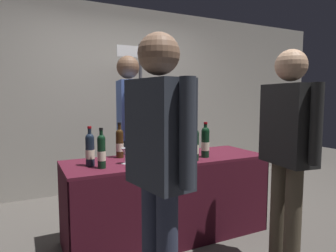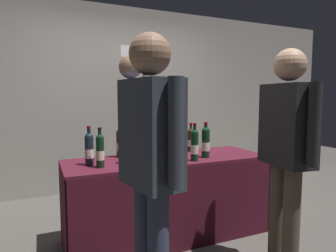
% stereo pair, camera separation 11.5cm
% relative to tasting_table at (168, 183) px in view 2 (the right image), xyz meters
% --- Properties ---
extents(ground_plane, '(12.00, 12.00, 0.00)m').
position_rel_tasting_table_xyz_m(ground_plane, '(0.00, 0.00, -0.52)').
color(ground_plane, '#514C47').
extents(back_partition, '(7.64, 0.12, 2.62)m').
position_rel_tasting_table_xyz_m(back_partition, '(0.00, 1.76, 0.78)').
color(back_partition, '#9E998E').
rests_on(back_partition, ground_plane).
extents(tasting_table, '(1.90, 0.65, 0.76)m').
position_rel_tasting_table_xyz_m(tasting_table, '(0.00, 0.00, 0.00)').
color(tasting_table, '#4C1423').
rests_on(tasting_table, ground_plane).
extents(featured_wine_bottle, '(0.08, 0.08, 0.29)m').
position_rel_tasting_table_xyz_m(featured_wine_bottle, '(-0.22, -0.17, 0.36)').
color(featured_wine_bottle, black).
rests_on(featured_wine_bottle, tasting_table).
extents(display_bottle_0, '(0.07, 0.07, 0.33)m').
position_rel_tasting_table_xyz_m(display_bottle_0, '(-0.72, -0.01, 0.38)').
color(display_bottle_0, '#192333').
rests_on(display_bottle_0, tasting_table).
extents(display_bottle_1, '(0.07, 0.07, 0.33)m').
position_rel_tasting_table_xyz_m(display_bottle_1, '(0.21, 0.15, 0.38)').
color(display_bottle_1, '#192333').
rests_on(display_bottle_1, tasting_table).
extents(display_bottle_2, '(0.07, 0.07, 0.33)m').
position_rel_tasting_table_xyz_m(display_bottle_2, '(-0.66, -0.13, 0.38)').
color(display_bottle_2, black).
rests_on(display_bottle_2, tasting_table).
extents(display_bottle_3, '(0.08, 0.08, 0.31)m').
position_rel_tasting_table_xyz_m(display_bottle_3, '(0.10, 0.12, 0.37)').
color(display_bottle_3, black).
rests_on(display_bottle_3, tasting_table).
extents(display_bottle_4, '(0.07, 0.07, 0.33)m').
position_rel_tasting_table_xyz_m(display_bottle_4, '(-0.40, 0.21, 0.38)').
color(display_bottle_4, '#38230F').
rests_on(display_bottle_4, tasting_table).
extents(display_bottle_5, '(0.08, 0.08, 0.33)m').
position_rel_tasting_table_xyz_m(display_bottle_5, '(0.33, -0.13, 0.39)').
color(display_bottle_5, black).
rests_on(display_bottle_5, tasting_table).
extents(display_bottle_6, '(0.07, 0.07, 0.30)m').
position_rel_tasting_table_xyz_m(display_bottle_6, '(0.36, 0.21, 0.37)').
color(display_bottle_6, '#38230F').
rests_on(display_bottle_6, tasting_table).
extents(display_bottle_7, '(0.07, 0.07, 0.32)m').
position_rel_tasting_table_xyz_m(display_bottle_7, '(-0.02, 0.19, 0.37)').
color(display_bottle_7, black).
rests_on(display_bottle_7, tasting_table).
extents(display_bottle_8, '(0.07, 0.07, 0.34)m').
position_rel_tasting_table_xyz_m(display_bottle_8, '(0.16, -0.21, 0.39)').
color(display_bottle_8, black).
rests_on(display_bottle_8, tasting_table).
extents(wine_glass_near_vendor, '(0.07, 0.07, 0.14)m').
position_rel_tasting_table_xyz_m(wine_glass_near_vendor, '(-0.44, -0.06, 0.34)').
color(wine_glass_near_vendor, silver).
rests_on(wine_glass_near_vendor, tasting_table).
extents(flower_vase, '(0.11, 0.11, 0.38)m').
position_rel_tasting_table_xyz_m(flower_vase, '(0.02, -0.05, 0.35)').
color(flower_vase, slate).
rests_on(flower_vase, tasting_table).
extents(vendor_presenter, '(0.27, 0.56, 1.77)m').
position_rel_tasting_table_xyz_m(vendor_presenter, '(-0.18, 0.61, 0.55)').
color(vendor_presenter, '#2D3347').
rests_on(vendor_presenter, ground_plane).
extents(taster_foreground_right, '(0.27, 0.56, 1.67)m').
position_rel_tasting_table_xyz_m(taster_foreground_right, '(-0.54, -0.97, 0.48)').
color(taster_foreground_right, '#2D3347').
rests_on(taster_foreground_right, ground_plane).
extents(taster_foreground_left, '(0.27, 0.58, 1.67)m').
position_rel_tasting_table_xyz_m(taster_foreground_left, '(0.55, -0.90, 0.48)').
color(taster_foreground_left, '#4C4233').
rests_on(taster_foreground_left, ground_plane).
extents(booth_signpost, '(0.62, 0.04, 2.01)m').
position_rel_tasting_table_xyz_m(booth_signpost, '(0.18, 1.16, 0.72)').
color(booth_signpost, '#47474C').
rests_on(booth_signpost, ground_plane).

